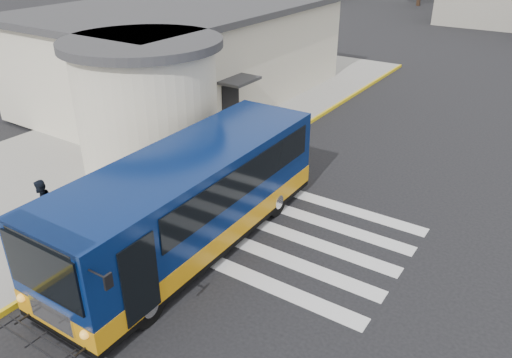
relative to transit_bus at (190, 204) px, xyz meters
The scene contains 9 objects.
ground 3.85m from the transit_bus, 52.97° to the left, with size 140.00×140.00×0.00m, color black.
sidewalk 9.78m from the transit_bus, 134.90° to the left, with size 10.00×34.00×0.15m, color gray.
curb_strip 7.24m from the transit_bus, 105.39° to the left, with size 0.12×34.00×0.16m, color yellow.
station_building 13.12m from the transit_bus, 131.62° to the left, with size 12.70×18.70×4.80m.
crosswalk 2.99m from the transit_bus, 51.18° to the left, with size 8.00×5.35×0.01m.
transit_bus is the anchor object (origin of this frame).
pedestrian_a 3.29m from the transit_bus, 154.47° to the left, with size 0.63×0.41×1.73m, color black.
pedestrian_b 4.73m from the transit_bus, 156.53° to the right, with size 0.75×0.59×1.55m, color black.
bollard 4.26m from the transit_bus, 119.07° to the right, with size 0.08×0.08×1.02m, color black.
Camera 1 is at (6.27, -12.13, 8.51)m, focal length 35.00 mm.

